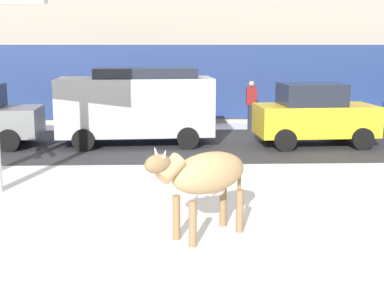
% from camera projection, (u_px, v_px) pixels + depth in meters
% --- Properties ---
extents(ground_plane, '(120.00, 120.00, 0.00)m').
position_uv_depth(ground_plane, '(186.00, 264.00, 7.20)').
color(ground_plane, white).
extents(road_strip, '(60.00, 5.60, 0.01)m').
position_uv_depth(road_strip, '(179.00, 144.00, 16.02)').
color(road_strip, '#333338').
rests_on(road_strip, ground).
extents(cow_tan, '(1.75, 1.49, 1.54)m').
position_uv_depth(cow_tan, '(205.00, 175.00, 8.08)').
color(cow_tan, tan).
rests_on(cow_tan, ground).
extents(car_silver_van, '(4.71, 2.34, 2.32)m').
position_uv_depth(car_silver_van, '(137.00, 104.00, 15.84)').
color(car_silver_van, '#B7BABF').
rests_on(car_silver_van, ground).
extents(car_yellow_hatchback, '(3.60, 2.10, 1.86)m').
position_uv_depth(car_yellow_hatchback, '(314.00, 115.00, 15.73)').
color(car_yellow_hatchback, gold).
rests_on(car_yellow_hatchback, ground).
extents(pedestrian_near_billboard, '(0.36, 0.24, 1.73)m').
position_uv_depth(pedestrian_near_billboard, '(144.00, 105.00, 18.66)').
color(pedestrian_near_billboard, '#282833').
rests_on(pedestrian_near_billboard, ground).
extents(pedestrian_by_cars, '(0.36, 0.24, 1.73)m').
position_uv_depth(pedestrian_by_cars, '(251.00, 105.00, 18.79)').
color(pedestrian_by_cars, '#282833').
rests_on(pedestrian_by_cars, ground).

